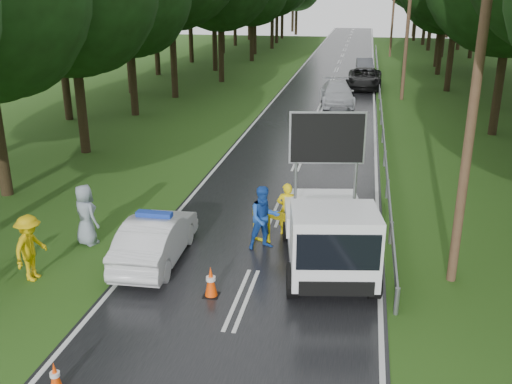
% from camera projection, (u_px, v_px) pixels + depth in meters
% --- Properties ---
extents(ground, '(160.00, 160.00, 0.00)m').
position_uv_depth(ground, '(242.00, 299.00, 14.08)').
color(ground, '#294D16').
rests_on(ground, ground).
extents(road, '(7.00, 140.00, 0.02)m').
position_uv_depth(road, '(327.00, 92.00, 41.81)').
color(road, black).
rests_on(road, ground).
extents(guardrail, '(0.12, 60.06, 0.70)m').
position_uv_depth(guardrail, '(379.00, 87.00, 40.67)').
color(guardrail, gray).
rests_on(guardrail, ground).
extents(utility_pole_near, '(1.40, 0.24, 10.00)m').
position_uv_depth(utility_pole_near, '(476.00, 87.00, 13.30)').
color(utility_pole_near, '#4E3524').
rests_on(utility_pole_near, ground).
extents(utility_pole_mid, '(1.40, 0.24, 10.00)m').
position_uv_depth(utility_pole_mid, '(408.00, 23.00, 37.33)').
color(utility_pole_mid, '#4E3524').
rests_on(utility_pole_mid, ground).
extents(utility_pole_far, '(1.40, 0.24, 10.00)m').
position_uv_depth(utility_pole_far, '(393.00, 9.00, 61.36)').
color(utility_pole_far, '#4E3524').
rests_on(utility_pole_far, ground).
extents(police_sedan, '(1.56, 4.08, 1.46)m').
position_uv_depth(police_sedan, '(156.00, 239.00, 15.85)').
color(police_sedan, silver).
rests_on(police_sedan, ground).
extents(work_truck, '(3.03, 5.36, 4.05)m').
position_uv_depth(work_truck, '(328.00, 233.00, 15.18)').
color(work_truck, gray).
rests_on(work_truck, ground).
extents(barrier, '(2.45, 1.01, 1.08)m').
position_uv_depth(barrier, '(291.00, 223.00, 16.51)').
color(barrier, yellow).
rests_on(barrier, ground).
extents(officer, '(0.66, 0.48, 1.68)m').
position_uv_depth(officer, '(287.00, 209.00, 17.50)').
color(officer, yellow).
rests_on(officer, ground).
extents(civilian, '(1.16, 1.08, 1.91)m').
position_uv_depth(civilian, '(264.00, 218.00, 16.53)').
color(civilian, '#1B4DB5').
rests_on(civilian, ground).
extents(bystander_left, '(0.75, 1.21, 1.80)m').
position_uv_depth(bystander_left, '(30.00, 248.00, 14.76)').
color(bystander_left, gold).
rests_on(bystander_left, ground).
extents(bystander_right, '(1.08, 0.96, 1.86)m').
position_uv_depth(bystander_right, '(86.00, 215.00, 16.82)').
color(bystander_right, '#8792A2').
rests_on(bystander_right, ground).
extents(queue_car_first, '(1.68, 3.96, 1.33)m').
position_uv_depth(queue_car_first, '(338.00, 120.00, 29.95)').
color(queue_car_first, '#3F4147').
rests_on(queue_car_first, ground).
extents(queue_car_second, '(2.60, 5.23, 1.46)m').
position_uv_depth(queue_car_second, '(337.00, 93.00, 37.10)').
color(queue_car_second, '#B0B2B9').
rests_on(queue_car_second, ground).
extents(queue_car_third, '(2.66, 5.56, 1.53)m').
position_uv_depth(queue_car_third, '(364.00, 78.00, 42.98)').
color(queue_car_third, black).
rests_on(queue_car_third, ground).
extents(queue_car_fourth, '(1.65, 4.10, 1.32)m').
position_uv_depth(queue_car_fourth, '(365.00, 66.00, 50.57)').
color(queue_car_fourth, '#404147').
rests_on(queue_car_fourth, ground).
extents(cone_near_left, '(0.31, 0.31, 0.66)m').
position_uv_depth(cone_near_left, '(55.00, 378.00, 10.76)').
color(cone_near_left, black).
rests_on(cone_near_left, ground).
extents(cone_center, '(0.39, 0.39, 0.82)m').
position_uv_depth(cone_center, '(211.00, 282.00, 14.09)').
color(cone_center, black).
rests_on(cone_center, ground).
extents(cone_far, '(0.36, 0.36, 0.76)m').
position_uv_depth(cone_far, '(309.00, 247.00, 16.02)').
color(cone_far, black).
rests_on(cone_far, ground).
extents(cone_left_mid, '(0.37, 0.37, 0.77)m').
position_uv_depth(cone_left_mid, '(165.00, 254.00, 15.59)').
color(cone_left_mid, black).
rests_on(cone_left_mid, ground).
extents(cone_right, '(0.33, 0.33, 0.70)m').
position_uv_depth(cone_right, '(371.00, 234.00, 16.96)').
color(cone_right, black).
rests_on(cone_right, ground).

